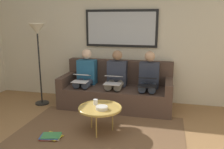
{
  "coord_description": "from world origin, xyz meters",
  "views": [
    {
      "loc": [
        -0.99,
        2.42,
        1.74
      ],
      "look_at": [
        0.0,
        -1.7,
        0.75
      ],
      "focal_mm": 38.2,
      "sensor_mm": 36.0,
      "label": 1
    }
  ],
  "objects_px": {
    "bowl": "(102,108)",
    "magazine_stack": "(51,136)",
    "coffee_table": "(100,108)",
    "laptop_black": "(147,82)",
    "laptop_white": "(81,78)",
    "person_left": "(149,79)",
    "laptop_silver": "(113,79)",
    "couch": "(117,91)",
    "person_right": "(86,76)",
    "cup": "(96,102)",
    "standing_lamp": "(38,38)",
    "person_middle": "(116,78)",
    "framed_mirror": "(121,28)"
  },
  "relations": [
    {
      "from": "person_middle",
      "to": "laptop_silver",
      "type": "height_order",
      "value": "person_middle"
    },
    {
      "from": "bowl",
      "to": "standing_lamp",
      "type": "relative_size",
      "value": 0.11
    },
    {
      "from": "couch",
      "to": "standing_lamp",
      "type": "distance_m",
      "value": 1.9
    },
    {
      "from": "bowl",
      "to": "laptop_black",
      "type": "relative_size",
      "value": 0.52
    },
    {
      "from": "person_right",
      "to": "person_left",
      "type": "bearing_deg",
      "value": 180.0
    },
    {
      "from": "person_right",
      "to": "couch",
      "type": "bearing_deg",
      "value": -173.87
    },
    {
      "from": "framed_mirror",
      "to": "magazine_stack",
      "type": "distance_m",
      "value": 2.58
    },
    {
      "from": "couch",
      "to": "person_right",
      "type": "xyz_separation_m",
      "value": [
        0.64,
        0.07,
        0.3
      ]
    },
    {
      "from": "laptop_black",
      "to": "laptop_white",
      "type": "height_order",
      "value": "laptop_black"
    },
    {
      "from": "couch",
      "to": "laptop_white",
      "type": "xyz_separation_m",
      "value": [
        0.64,
        0.31,
        0.31
      ]
    },
    {
      "from": "person_left",
      "to": "laptop_black",
      "type": "bearing_deg",
      "value": 90.0
    },
    {
      "from": "framed_mirror",
      "to": "laptop_black",
      "type": "height_order",
      "value": "framed_mirror"
    },
    {
      "from": "bowl",
      "to": "laptop_silver",
      "type": "xyz_separation_m",
      "value": [
        0.05,
        -0.98,
        0.19
      ]
    },
    {
      "from": "cup",
      "to": "person_right",
      "type": "relative_size",
      "value": 0.08
    },
    {
      "from": "couch",
      "to": "framed_mirror",
      "type": "xyz_separation_m",
      "value": [
        0.0,
        -0.39,
        1.24
      ]
    },
    {
      "from": "laptop_black",
      "to": "laptop_silver",
      "type": "xyz_separation_m",
      "value": [
        0.64,
        0.0,
        0.0
      ]
    },
    {
      "from": "couch",
      "to": "framed_mirror",
      "type": "height_order",
      "value": "framed_mirror"
    },
    {
      "from": "person_left",
      "to": "laptop_silver",
      "type": "relative_size",
      "value": 3.22
    },
    {
      "from": "standing_lamp",
      "to": "person_middle",
      "type": "bearing_deg",
      "value": -172.69
    },
    {
      "from": "bowl",
      "to": "person_left",
      "type": "xyz_separation_m",
      "value": [
        -0.59,
        -1.22,
        0.17
      ]
    },
    {
      "from": "cup",
      "to": "laptop_silver",
      "type": "xyz_separation_m",
      "value": [
        -0.1,
        -0.81,
        0.17
      ]
    },
    {
      "from": "cup",
      "to": "laptop_black",
      "type": "distance_m",
      "value": 1.11
    },
    {
      "from": "person_left",
      "to": "person_middle",
      "type": "relative_size",
      "value": 1.0
    },
    {
      "from": "bowl",
      "to": "laptop_black",
      "type": "distance_m",
      "value": 1.16
    },
    {
      "from": "coffee_table",
      "to": "laptop_black",
      "type": "relative_size",
      "value": 1.93
    },
    {
      "from": "coffee_table",
      "to": "laptop_black",
      "type": "xyz_separation_m",
      "value": [
        -0.64,
        -0.91,
        0.23
      ]
    },
    {
      "from": "person_left",
      "to": "laptop_black",
      "type": "relative_size",
      "value": 3.25
    },
    {
      "from": "laptop_black",
      "to": "coffee_table",
      "type": "bearing_deg",
      "value": 54.79
    },
    {
      "from": "framed_mirror",
      "to": "coffee_table",
      "type": "xyz_separation_m",
      "value": [
        -0.0,
        1.61,
        -1.15
      ]
    },
    {
      "from": "laptop_black",
      "to": "couch",
      "type": "bearing_deg",
      "value": -25.93
    },
    {
      "from": "coffee_table",
      "to": "magazine_stack",
      "type": "xyz_separation_m",
      "value": [
        0.66,
        0.37,
        -0.37
      ]
    },
    {
      "from": "laptop_black",
      "to": "magazine_stack",
      "type": "bearing_deg",
      "value": 44.58
    },
    {
      "from": "laptop_silver",
      "to": "person_middle",
      "type": "bearing_deg",
      "value": -90.0
    },
    {
      "from": "bowl",
      "to": "magazine_stack",
      "type": "xyz_separation_m",
      "value": [
        0.71,
        0.3,
        -0.4
      ]
    },
    {
      "from": "couch",
      "to": "laptop_silver",
      "type": "distance_m",
      "value": 0.45
    },
    {
      "from": "coffee_table",
      "to": "framed_mirror",
      "type": "bearing_deg",
      "value": -89.99
    },
    {
      "from": "person_middle",
      "to": "person_left",
      "type": "bearing_deg",
      "value": 180.0
    },
    {
      "from": "standing_lamp",
      "to": "cup",
      "type": "bearing_deg",
      "value": 149.5
    },
    {
      "from": "person_left",
      "to": "laptop_silver",
      "type": "height_order",
      "value": "person_left"
    },
    {
      "from": "bowl",
      "to": "magazine_stack",
      "type": "distance_m",
      "value": 0.87
    },
    {
      "from": "magazine_stack",
      "to": "person_left",
      "type": "bearing_deg",
      "value": -130.47
    },
    {
      "from": "laptop_white",
      "to": "coffee_table",
      "type": "bearing_deg",
      "value": 125.34
    },
    {
      "from": "person_left",
      "to": "laptop_silver",
      "type": "xyz_separation_m",
      "value": [
        0.64,
        0.24,
        0.02
      ]
    },
    {
      "from": "laptop_black",
      "to": "person_middle",
      "type": "relative_size",
      "value": 0.31
    },
    {
      "from": "cup",
      "to": "bowl",
      "type": "xyz_separation_m",
      "value": [
        -0.15,
        0.17,
        -0.02
      ]
    },
    {
      "from": "laptop_silver",
      "to": "person_right",
      "type": "bearing_deg",
      "value": -20.82
    },
    {
      "from": "bowl",
      "to": "magazine_stack",
      "type": "relative_size",
      "value": 0.52
    },
    {
      "from": "cup",
      "to": "laptop_white",
      "type": "distance_m",
      "value": 0.99
    },
    {
      "from": "cup",
      "to": "magazine_stack",
      "type": "xyz_separation_m",
      "value": [
        0.56,
        0.47,
        -0.42
      ]
    },
    {
      "from": "bowl",
      "to": "person_middle",
      "type": "bearing_deg",
      "value": -87.64
    }
  ]
}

